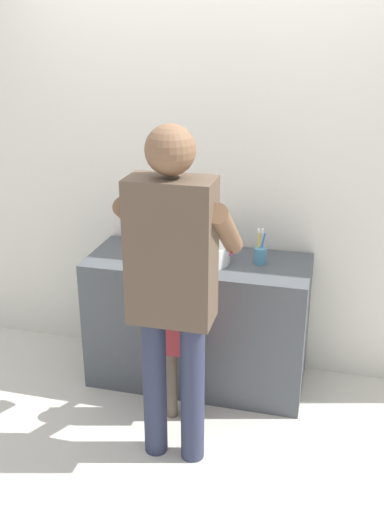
# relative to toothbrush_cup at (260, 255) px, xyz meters

# --- Properties ---
(ground_plane) EXTENTS (14.00, 14.00, 0.00)m
(ground_plane) POSITION_rel_toothbrush_cup_xyz_m (-0.36, -0.33, -0.87)
(ground_plane) COLOR silver
(back_wall) EXTENTS (4.40, 0.08, 2.70)m
(back_wall) POSITION_rel_toothbrush_cup_xyz_m (-0.36, 0.29, 0.48)
(back_wall) COLOR silver
(back_wall) RESTS_ON ground
(vanity_cabinet) EXTENTS (1.31, 0.54, 0.81)m
(vanity_cabinet) POSITION_rel_toothbrush_cup_xyz_m (-0.36, -0.03, -0.46)
(vanity_cabinet) COLOR #4C5156
(vanity_cabinet) RESTS_ON ground
(sink_basin) EXTENTS (0.38, 0.38, 0.11)m
(sink_basin) POSITION_rel_toothbrush_cup_xyz_m (-0.36, -0.05, 0.00)
(sink_basin) COLOR white
(sink_basin) RESTS_ON vanity_cabinet
(faucet) EXTENTS (0.18, 0.14, 0.18)m
(faucet) POSITION_rel_toothbrush_cup_xyz_m (-0.36, 0.18, 0.03)
(faucet) COLOR #B7BABF
(faucet) RESTS_ON vanity_cabinet
(toothbrush_cup) EXTENTS (0.07, 0.07, 0.21)m
(toothbrush_cup) POSITION_rel_toothbrush_cup_xyz_m (0.00, 0.00, 0.00)
(toothbrush_cup) COLOR #4C8EB2
(toothbrush_cup) RESTS_ON vanity_cabinet
(soap_bottle) EXTENTS (0.06, 0.06, 0.16)m
(soap_bottle) POSITION_rel_toothbrush_cup_xyz_m (-0.64, -0.06, 0.01)
(soap_bottle) COLOR #B27FC6
(soap_bottle) RESTS_ON vanity_cabinet
(child_toddler) EXTENTS (0.29, 0.29, 0.93)m
(child_toddler) POSITION_rel_toothbrush_cup_xyz_m (-0.36, -0.43, -0.31)
(child_toddler) COLOR #6B5B4C
(child_toddler) RESTS_ON ground
(adult_parent) EXTENTS (0.53, 0.56, 1.71)m
(adult_parent) POSITION_rel_toothbrush_cup_xyz_m (-0.31, -0.72, 0.16)
(adult_parent) COLOR #2D334C
(adult_parent) RESTS_ON ground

